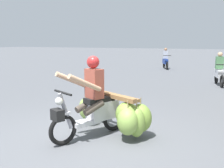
# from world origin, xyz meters

# --- Properties ---
(ground_plane) EXTENTS (120.00, 120.00, 0.00)m
(ground_plane) POSITION_xyz_m (0.00, 0.00, 0.00)
(ground_plane) COLOR #56595E
(motorbike_main_loaded) EXTENTS (1.86, 1.94, 1.58)m
(motorbike_main_loaded) POSITION_xyz_m (0.29, 0.48, 0.50)
(motorbike_main_loaded) COLOR black
(motorbike_main_loaded) RESTS_ON ground
(motorbike_distant_ahead_right) EXTENTS (0.80, 1.52, 1.40)m
(motorbike_distant_ahead_right) POSITION_xyz_m (-1.58, 13.30, 0.57)
(motorbike_distant_ahead_right) COLOR black
(motorbike_distant_ahead_right) RESTS_ON ground
(motorbike_distant_far_ahead) EXTENTS (0.61, 1.59, 1.40)m
(motorbike_distant_far_ahead) POSITION_xyz_m (2.00, 7.73, 0.57)
(motorbike_distant_far_ahead) COLOR black
(motorbike_distant_far_ahead) RESTS_ON ground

